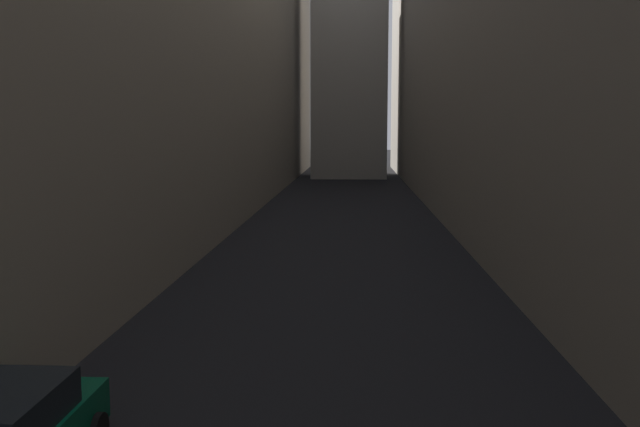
% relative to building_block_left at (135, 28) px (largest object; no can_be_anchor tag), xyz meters
% --- Properties ---
extents(ground_plane, '(264.00, 264.00, 0.00)m').
position_rel_building_block_left_xyz_m(ground_plane, '(12.26, -2.00, -11.07)').
color(ground_plane, black).
extents(building_block_left, '(13.53, 108.00, 22.15)m').
position_rel_building_block_left_xyz_m(building_block_left, '(0.00, 0.00, 0.00)').
color(building_block_left, gray).
rests_on(building_block_left, ground).
extents(building_block_right, '(10.27, 108.00, 24.63)m').
position_rel_building_block_left_xyz_m(building_block_right, '(22.90, 0.00, 1.24)').
color(building_block_right, gray).
rests_on(building_block_right, ground).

